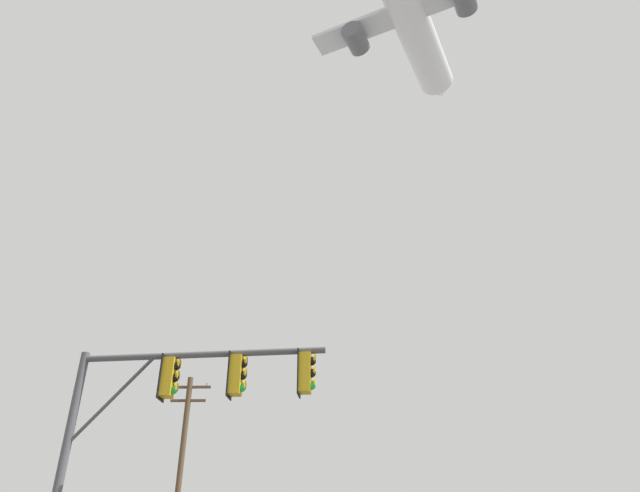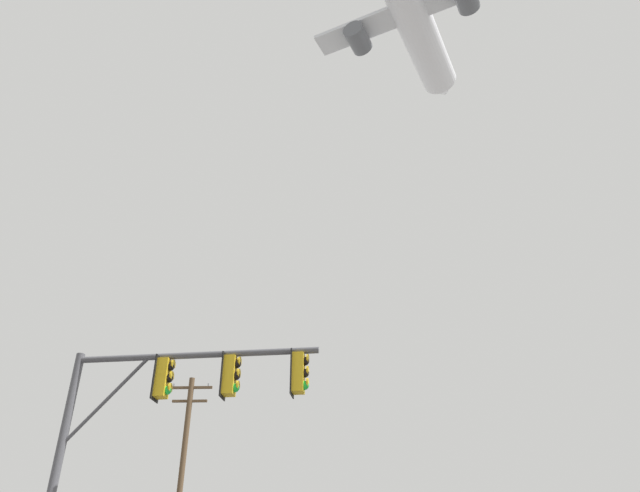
{
  "view_description": "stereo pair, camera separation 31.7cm",
  "coord_description": "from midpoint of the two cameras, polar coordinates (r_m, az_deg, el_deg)",
  "views": [
    {
      "loc": [
        0.85,
        -6.1,
        1.22
      ],
      "look_at": [
        0.34,
        18.83,
        15.65
      ],
      "focal_mm": 32.98,
      "sensor_mm": 36.0,
      "label": 1
    },
    {
      "loc": [
        1.16,
        -6.09,
        1.22
      ],
      "look_at": [
        0.34,
        18.83,
        15.65
      ],
      "focal_mm": 32.98,
      "sensor_mm": 36.0,
      "label": 2
    }
  ],
  "objects": [
    {
      "name": "utility_pole",
      "position": [
        31.04,
        -13.04,
        -21.23
      ],
      "size": [
        2.2,
        0.28,
        10.6
      ],
      "color": "brown",
      "rests_on": "ground"
    },
    {
      "name": "airplane",
      "position": [
        68.63,
        8.92,
        21.49
      ],
      "size": [
        20.48,
        26.51,
        7.55
      ],
      "color": "white"
    },
    {
      "name": "signal_pole_near",
      "position": [
        14.1,
        -14.11,
        -14.99
      ],
      "size": [
        5.86,
        0.79,
        6.04
      ],
      "color": "#4C4C51",
      "rests_on": "ground"
    }
  ]
}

